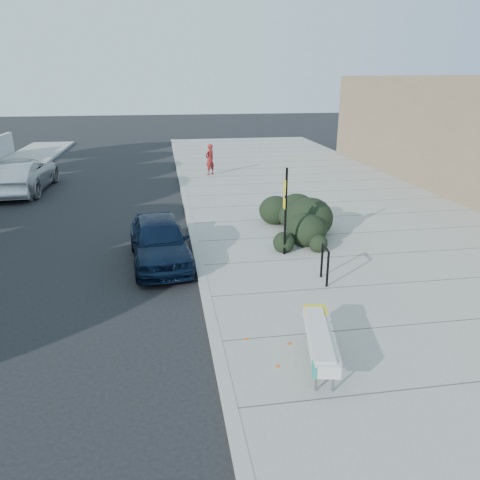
% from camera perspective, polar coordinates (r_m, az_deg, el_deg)
% --- Properties ---
extents(ground, '(120.00, 120.00, 0.00)m').
position_cam_1_polar(ground, '(11.21, -4.08, -7.64)').
color(ground, black).
rests_on(ground, ground).
extents(sidewalk_near, '(11.20, 50.00, 0.15)m').
position_cam_1_polar(sidewalk_near, '(17.04, 13.31, 1.69)').
color(sidewalk_near, gray).
rests_on(sidewalk_near, ground).
extents(curb_near, '(0.22, 50.00, 0.17)m').
position_cam_1_polar(curb_near, '(15.80, -5.82, 0.77)').
color(curb_near, '#9E9E99').
rests_on(curb_near, ground).
extents(bench, '(0.88, 2.17, 0.64)m').
position_cam_1_polar(bench, '(8.64, 9.70, -11.69)').
color(bench, gray).
rests_on(bench, sidewalk_near).
extents(bike_rack, '(0.11, 0.64, 0.94)m').
position_cam_1_polar(bike_rack, '(11.90, 10.32, -2.52)').
color(bike_rack, black).
rests_on(bike_rack, sidewalk_near).
extents(sign_post, '(0.10, 0.30, 2.55)m').
position_cam_1_polar(sign_post, '(13.34, 5.53, 4.11)').
color(sign_post, black).
rests_on(sign_post, sidewalk_near).
extents(hedge, '(2.09, 3.80, 1.38)m').
position_cam_1_polar(hedge, '(15.49, 6.94, 3.28)').
color(hedge, black).
rests_on(hedge, sidewalk_near).
extents(sedan_navy, '(1.96, 4.10, 1.35)m').
position_cam_1_polar(sedan_navy, '(13.50, -9.79, -0.02)').
color(sedan_navy, black).
rests_on(sedan_navy, ground).
extents(wagon_silver, '(1.80, 4.53, 1.46)m').
position_cam_1_polar(wagon_silver, '(23.59, -25.38, 6.81)').
color(wagon_silver, silver).
rests_on(wagon_silver, ground).
extents(suv_silver, '(2.68, 5.59, 1.54)m').
position_cam_1_polar(suv_silver, '(24.40, -25.23, 7.28)').
color(suv_silver, '#999C9E').
rests_on(suv_silver, ground).
extents(pedestrian, '(0.69, 0.67, 1.61)m').
position_cam_1_polar(pedestrian, '(25.12, -3.70, 9.78)').
color(pedestrian, maroon).
rests_on(pedestrian, sidewalk_near).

